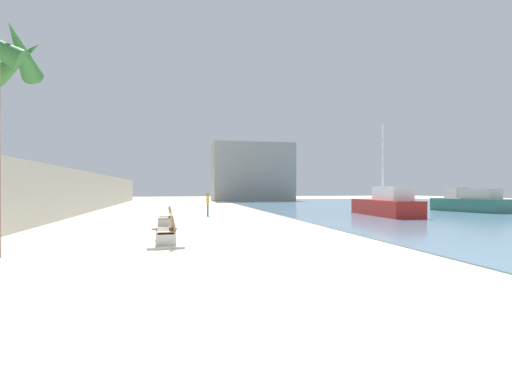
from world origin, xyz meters
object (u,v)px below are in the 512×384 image
Objects in this scene: bench_near at (166,237)px; bench_far at (166,222)px; boat_nearest at (386,205)px; boat_far_right at (454,200)px; person_walking at (208,203)px; boat_far_left at (384,195)px; boat_distant at (472,203)px.

bench_far is at bearing 91.37° from bench_near.
boat_nearest reaches higher than boat_far_right.
boat_far_right is (27.60, 14.94, 0.48)m from bench_far.
person_walking is 11.67m from boat_nearest.
boat_far_left reaches higher than bench_far.
boat_distant is (20.25, -0.06, -0.18)m from person_walking.
boat_distant reaches higher than bench_far.
boat_nearest reaches higher than bench_near.
boat_distant is at bearing -106.43° from boat_far_left.
boat_distant is (22.77, 7.11, 0.47)m from bench_far.
boat_nearest is 1.12× the size of boat_far_left.
bench_far is 31.39m from boat_far_right.
bench_far is 0.33× the size of boat_nearest.
person_walking is 0.27× the size of boat_far_left.
bench_far is 43.95m from boat_far_left.
bench_far is at bearing -162.67° from boat_distant.
person_walking is at bearing -138.00° from boat_far_left.
bench_near is 1.02× the size of bench_far.
boat_far_left is at bearing 42.00° from person_walking.
boat_nearest is 17.34m from boat_far_right.
boat_nearest reaches higher than person_walking.
person_walking reaches higher than bench_near.
bench_near is 25.95m from boat_distant.
person_walking is at bearing 179.82° from boat_distant.
bench_near is 0.41× the size of boat_far_right.
bench_far is 0.37× the size of boat_far_left.
boat_nearest is 1.23× the size of boat_far_right.
boat_distant is (8.92, 2.73, -0.06)m from boat_nearest.
boat_distant is (-7.34, -24.90, -0.14)m from boat_far_left.
boat_far_left is (16.26, 27.64, 0.08)m from boat_nearest.
bench_near is 0.34× the size of boat_nearest.
person_walking is 20.25m from boat_distant.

